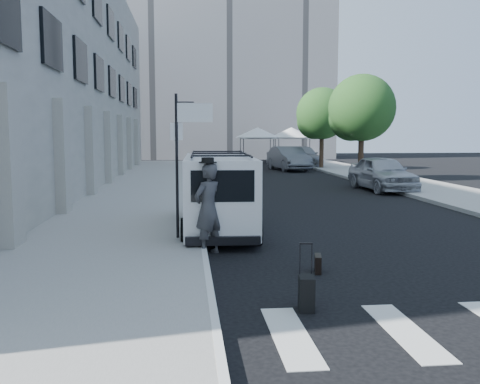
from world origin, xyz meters
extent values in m
plane|color=black|center=(0.00, 0.00, 0.00)|extent=(120.00, 120.00, 0.00)
cube|color=gray|center=(-4.25, 16.00, 0.07)|extent=(4.50, 48.00, 0.15)
cube|color=gray|center=(9.00, 20.00, 0.07)|extent=(4.00, 56.00, 0.15)
cube|color=slate|center=(2.00, 50.00, 12.50)|extent=(22.00, 12.00, 25.00)
cylinder|color=black|center=(-2.60, 3.20, 1.90)|extent=(0.07, 0.07, 3.50)
cube|color=white|center=(-2.60, 3.22, 2.75)|extent=(0.30, 0.03, 0.42)
cube|color=white|center=(-2.15, 3.20, 3.20)|extent=(0.85, 0.06, 0.45)
cylinder|color=black|center=(7.60, 20.00, 1.40)|extent=(0.32, 0.32, 2.80)
sphere|color=#17481E|center=(7.60, 20.00, 4.13)|extent=(3.80, 3.80, 3.80)
sphere|color=#17481E|center=(7.20, 20.60, 3.56)|extent=(2.66, 2.66, 2.66)
cylinder|color=black|center=(7.60, 29.00, 1.40)|extent=(0.32, 0.32, 2.80)
sphere|color=#17481E|center=(7.60, 29.00, 4.13)|extent=(3.80, 3.80, 3.80)
sphere|color=#17481E|center=(7.20, 29.60, 3.56)|extent=(2.66, 2.66, 2.66)
cylinder|color=black|center=(2.60, 36.60, 1.10)|extent=(0.06, 0.06, 2.20)
cylinder|color=black|center=(5.40, 36.60, 1.10)|extent=(0.06, 0.06, 2.20)
cylinder|color=black|center=(2.60, 39.40, 1.10)|extent=(0.06, 0.06, 2.20)
cylinder|color=black|center=(5.40, 39.40, 1.10)|extent=(0.06, 0.06, 2.20)
cube|color=white|center=(4.00, 38.00, 2.25)|extent=(3.00, 3.00, 0.12)
cone|color=white|center=(4.00, 38.00, 2.75)|extent=(4.00, 4.00, 0.90)
cylinder|color=black|center=(5.80, 37.10, 1.10)|extent=(0.06, 0.06, 2.20)
cylinder|color=black|center=(8.60, 37.10, 1.10)|extent=(0.06, 0.06, 2.20)
cylinder|color=black|center=(5.80, 39.90, 1.10)|extent=(0.06, 0.06, 2.20)
cylinder|color=black|center=(8.60, 39.90, 1.10)|extent=(0.06, 0.06, 2.20)
cube|color=white|center=(7.20, 38.50, 2.25)|extent=(3.00, 3.00, 0.12)
cone|color=white|center=(7.20, 38.50, 2.75)|extent=(4.00, 4.00, 0.90)
imported|color=#3C3B3E|center=(-1.90, 2.00, 1.03)|extent=(0.89, 0.86, 2.06)
cube|color=black|center=(0.17, 0.18, 0.17)|extent=(0.21, 0.46, 0.34)
cube|color=black|center=(-0.55, -2.00, 0.27)|extent=(0.27, 0.39, 0.53)
cylinder|color=black|center=(-0.63, -1.83, 0.76)|extent=(0.02, 0.02, 0.50)
cylinder|color=black|center=(-0.44, -1.85, 0.76)|extent=(0.02, 0.02, 0.50)
cube|color=black|center=(-0.53, -1.84, 1.01)|extent=(0.20, 0.05, 0.03)
cube|color=white|center=(-1.50, 4.50, 1.14)|extent=(1.92, 4.89, 1.88)
cube|color=white|center=(-1.43, 7.14, 0.67)|extent=(1.72, 0.85, 0.99)
cube|color=black|center=(-1.56, 2.10, 1.52)|extent=(1.44, 0.11, 0.72)
cylinder|color=black|center=(-2.31, 6.23, 0.34)|extent=(0.27, 0.69, 0.68)
cylinder|color=black|center=(-0.60, 6.18, 0.34)|extent=(0.27, 0.69, 0.68)
cylinder|color=black|center=(-2.39, 2.91, 0.34)|extent=(0.27, 0.69, 0.68)
cylinder|color=black|center=(-0.69, 2.86, 0.34)|extent=(0.27, 0.69, 0.68)
imported|color=#A2A4AA|center=(6.80, 14.46, 0.82)|extent=(2.19, 4.92, 1.64)
imported|color=#595B60|center=(5.00, 28.34, 0.86)|extent=(2.53, 5.43, 1.72)
imported|color=gray|center=(6.80, 31.97, 0.82)|extent=(2.45, 5.72, 1.64)
camera|label=1|loc=(-2.37, -9.84, 2.72)|focal=40.00mm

